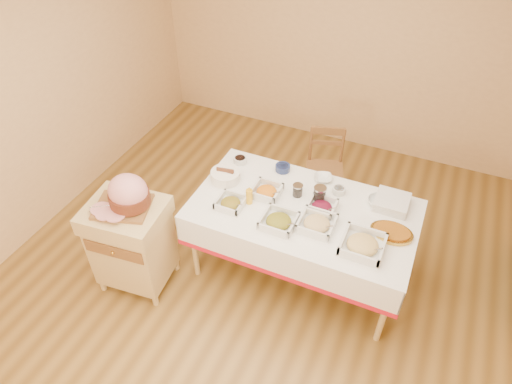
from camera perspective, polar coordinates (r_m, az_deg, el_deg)
room_shell at (r=3.24m, az=-0.14°, el=3.06°), size 5.00×5.00×5.00m
dining_table at (r=3.84m, az=5.82°, el=-3.83°), size 1.82×1.02×0.76m
butcher_cart at (r=3.96m, az=-15.29°, el=-5.91°), size 0.66×0.57×0.87m
dining_chair at (r=4.71m, az=8.58°, el=3.07°), size 0.46×0.45×0.83m
ham_on_board at (r=3.61m, az=-15.77°, el=-0.34°), size 0.44×0.42×0.29m
serving_dish_a at (r=3.72m, az=-3.19°, el=-1.36°), size 0.22×0.22×0.10m
serving_dish_b at (r=3.56m, az=2.86°, el=-3.64°), size 0.26×0.26×0.11m
serving_dish_c at (r=3.56m, az=7.61°, el=-3.91°), size 0.27×0.27×0.11m
serving_dish_d at (r=3.47m, az=13.19°, el=-6.41°), size 0.31×0.31×0.12m
serving_dish_e at (r=3.81m, az=1.34°, el=0.10°), size 0.24×0.23×0.11m
serving_dish_f at (r=3.71m, az=8.22°, el=-1.83°), size 0.23×0.22×0.11m
small_bowl_left at (r=4.16m, az=-2.00°, el=4.06°), size 0.12×0.12×0.06m
small_bowl_mid at (r=4.07m, az=3.36°, el=3.07°), size 0.13×0.13×0.06m
small_bowl_right at (r=3.89m, az=10.33°, el=0.26°), size 0.11×0.11×0.05m
bowl_white_imported at (r=4.01m, az=8.37°, el=1.73°), size 0.20×0.20×0.04m
bowl_small_imported at (r=3.86m, az=15.05°, el=-1.17°), size 0.22×0.22×0.05m
preserve_jar_left at (r=3.81m, az=5.22°, el=0.16°), size 0.09×0.09×0.11m
preserve_jar_right at (r=3.78m, az=7.95°, el=-0.33°), size 0.11×0.11×0.14m
mustard_bottle at (r=3.71m, az=-0.85°, el=-0.47°), size 0.05×0.05×0.17m
bread_basket at (r=3.96m, az=-3.84°, el=2.05°), size 0.26×0.26×0.11m
plate_stack at (r=3.86m, az=16.61°, el=-1.23°), size 0.27×0.27×0.08m
brass_platter at (r=3.64m, az=16.58°, el=-4.86°), size 0.33×0.24×0.04m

